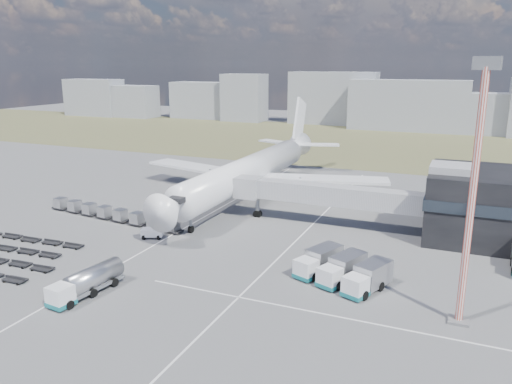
% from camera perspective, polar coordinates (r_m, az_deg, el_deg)
% --- Properties ---
extents(ground, '(420.00, 420.00, 0.00)m').
position_cam_1_polar(ground, '(70.13, -11.17, -6.76)').
color(ground, '#565659').
rests_on(ground, ground).
extents(grass_strip, '(420.00, 90.00, 0.01)m').
position_cam_1_polar(grass_strip, '(169.77, 10.13, 5.73)').
color(grass_strip, brown).
rests_on(grass_strip, ground).
extents(lane_markings, '(47.12, 110.00, 0.01)m').
position_cam_1_polar(lane_markings, '(67.89, -2.83, -7.21)').
color(lane_markings, silver).
rests_on(lane_markings, ground).
extents(jet_bridge, '(30.30, 3.80, 7.05)m').
position_cam_1_polar(jet_bridge, '(79.73, 6.59, -0.17)').
color(jet_bridge, '#939399').
rests_on(jet_bridge, ground).
extents(airliner, '(51.59, 64.53, 17.62)m').
position_cam_1_polar(airliner, '(95.94, -0.47, 2.56)').
color(airliner, white).
rests_on(airliner, ground).
extents(skyline, '(290.95, 24.45, 21.84)m').
position_cam_1_polar(skyline, '(208.50, 13.10, 9.75)').
color(skyline, gray).
rests_on(skyline, ground).
extents(fuel_tanker, '(3.47, 9.57, 3.02)m').
position_cam_1_polar(fuel_tanker, '(59.35, -18.80, -9.73)').
color(fuel_tanker, white).
rests_on(fuel_tanker, ground).
extents(pushback_tug, '(3.56, 2.83, 1.42)m').
position_cam_1_polar(pushback_tug, '(75.59, -11.77, -4.65)').
color(pushback_tug, white).
rests_on(pushback_tug, ground).
extents(catering_truck, '(3.06, 5.80, 2.53)m').
position_cam_1_polar(catering_truck, '(94.24, 9.02, -0.33)').
color(catering_truck, white).
rests_on(catering_truck, ground).
extents(service_trucks_near, '(11.41, 10.12, 2.87)m').
position_cam_1_polar(service_trucks_near, '(60.30, 9.82, -8.69)').
color(service_trucks_near, white).
rests_on(service_trucks_near, ground).
extents(uld_row, '(28.06, 5.06, 1.90)m').
position_cam_1_polar(uld_row, '(85.38, -16.08, -2.40)').
color(uld_row, black).
rests_on(uld_row, ground).
extents(floodlight_mast, '(2.45, 1.98, 25.68)m').
position_cam_1_polar(floodlight_mast, '(50.87, 23.47, -0.60)').
color(floodlight_mast, '#AD2F1B').
rests_on(floodlight_mast, ground).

